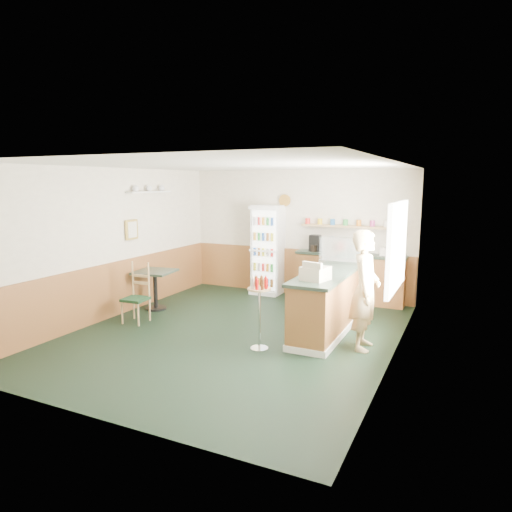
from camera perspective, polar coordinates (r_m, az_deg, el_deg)
The scene contains 13 objects.
ground at distance 7.55m, azimuth -2.80°, elevation -9.67°, with size 6.00×6.00×0.00m, color black.
room_envelope at distance 7.95m, azimuth -1.85°, elevation 2.58°, with size 5.04×6.02×2.72m.
service_counter at distance 7.90m, azimuth 9.63°, elevation -5.45°, with size 0.68×3.01×1.01m.
back_counter at distance 9.55m, azimuth 11.54°, elevation -2.41°, with size 2.24×0.42×1.69m.
drinks_fridge at distance 9.99m, azimuth 1.43°, elevation 0.78°, with size 0.64×0.54×1.95m.
display_case at distance 8.33m, azimuth 10.93°, elevation 0.71°, with size 0.80×0.42×0.45m.
cash_register at distance 6.80m, azimuth 7.44°, elevation -2.16°, with size 0.35×0.37×0.20m, color beige.
shopkeeper at distance 6.85m, azimuth 13.47°, elevation -4.19°, with size 0.59×0.42×1.77m, color tan.
condiment_stand at distance 6.67m, azimuth 0.41°, elevation -5.73°, with size 0.35×0.35×1.08m.
newspaper_rack at distance 7.90m, azimuth 7.00°, elevation -4.69°, with size 0.09×0.40×0.64m.
cafe_table at distance 9.01m, azimuth -12.49°, elevation -3.21°, with size 0.78×0.78×0.76m.
cafe_chair at distance 8.31m, azimuth -14.49°, elevation -4.24°, with size 0.42×0.42×1.05m.
dog_doorstop at distance 7.94m, azimuth 5.83°, elevation -7.69°, with size 0.25×0.32×0.30m.
Camera 1 is at (3.38, -6.29, 2.45)m, focal length 32.00 mm.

